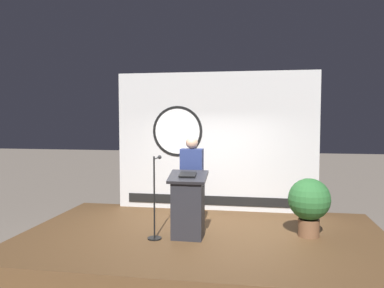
{
  "coord_description": "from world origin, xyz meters",
  "views": [
    {
      "loc": [
        0.97,
        -6.66,
        2.35
      ],
      "look_at": [
        -0.22,
        0.13,
        1.88
      ],
      "focal_mm": 36.3,
      "sensor_mm": 36.0,
      "label": 1
    }
  ],
  "objects": [
    {
      "name": "banner_display",
      "position": [
        -0.02,
        1.85,
        1.82
      ],
      "size": [
        4.42,
        0.12,
        3.05
      ],
      "color": "silver",
      "rests_on": "stage_platform"
    },
    {
      "name": "stage_platform",
      "position": [
        0.0,
        0.0,
        0.15
      ],
      "size": [
        6.4,
        4.0,
        0.3
      ],
      "primitive_type": "cube",
      "color": "brown",
      "rests_on": "ground"
    },
    {
      "name": "microphone_stand",
      "position": [
        -0.77,
        -0.37,
        0.79
      ],
      "size": [
        0.24,
        0.52,
        1.41
      ],
      "color": "black",
      "rests_on": "stage_platform"
    },
    {
      "name": "potted_plant",
      "position": [
        1.82,
        0.19,
        0.9
      ],
      "size": [
        0.72,
        0.72,
        1.01
      ],
      "color": "brown",
      "rests_on": "stage_platform"
    },
    {
      "name": "ground_plane",
      "position": [
        0.0,
        0.0,
        0.0
      ],
      "size": [
        40.0,
        40.0,
        0.0
      ],
      "primitive_type": "plane",
      "color": "#6B6056"
    },
    {
      "name": "speaker_person",
      "position": [
        -0.24,
        0.21,
        1.18
      ],
      "size": [
        0.4,
        0.26,
        1.71
      ],
      "color": "black",
      "rests_on": "stage_platform"
    },
    {
      "name": "podium",
      "position": [
        -0.22,
        -0.27,
        0.85
      ],
      "size": [
        0.64,
        0.5,
        1.14
      ],
      "color": "#26262B",
      "rests_on": "stage_platform"
    }
  ]
}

